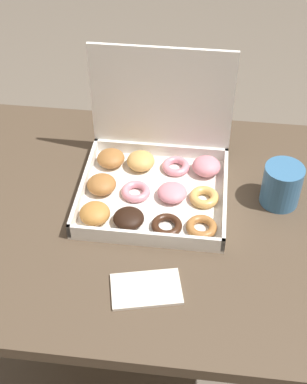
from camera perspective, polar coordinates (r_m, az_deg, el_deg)
name	(u,v)px	position (r m, az deg, el deg)	size (l,w,h in m)	color
ground_plane	(159,382)	(1.79, 0.57, -19.64)	(8.00, 8.00, 0.00)	#6B6054
dining_table	(161,249)	(1.26, 0.77, -6.15)	(1.05, 0.73, 0.76)	#4C3D2D
donut_box	(152,170)	(1.19, -0.12, 2.40)	(0.32, 0.30, 0.29)	silver
coffee_mug	(282,184)	(1.19, 13.53, 0.79)	(0.09, 0.09, 0.10)	teal
paper_napkin	(146,289)	(1.03, -0.78, -10.30)	(0.15, 0.11, 0.01)	silver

